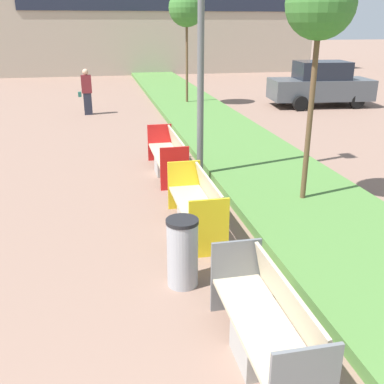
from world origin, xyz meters
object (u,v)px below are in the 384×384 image
Objects in this scene: bench_grey_frame at (266,331)px; litter_bin at (182,252)px; pedestrian_walking at (87,92)px; parked_car_distant at (320,84)px; sapling_tree_near at (320,6)px; bench_red_frame at (168,158)px; sapling_tree_far at (187,9)px; bench_yellow_frame at (197,210)px.

litter_bin reaches higher than bench_grey_frame.
parked_car_distant is (9.66, -0.11, 0.03)m from pedestrian_walking.
bench_grey_frame is 5.56m from sapling_tree_near.
bench_red_frame is 4.86m from litter_bin.
pedestrian_walking is (-4.14, -1.10, -3.00)m from sapling_tree_far.
sapling_tree_far is (2.23, 8.94, 3.51)m from bench_red_frame.
bench_yellow_frame is at bearing 89.99° from bench_grey_frame.
sapling_tree_near is at bearing -48.92° from bench_red_frame.
bench_red_frame is at bearing -76.32° from pedestrian_walking.
bench_yellow_frame is 1.16× the size of pedestrian_walking.
sapling_tree_near is at bearing -112.18° from parked_car_distant.
sapling_tree_far reaches higher than bench_red_frame.
sapling_tree_far is at bearing 78.49° from litter_bin.
litter_bin is 15.08m from parked_car_distant.
bench_red_frame is 8.09m from pedestrian_walking.
bench_yellow_frame is at bearing 71.13° from litter_bin.
pedestrian_walking is 0.40× the size of parked_car_distant.
pedestrian_walking is (-1.34, 12.68, 0.40)m from litter_bin.
bench_red_frame is at bearing 89.94° from bench_yellow_frame.
bench_yellow_frame is 2.08× the size of litter_bin.
bench_grey_frame is 1.74m from litter_bin.
parked_car_distant is at bearing -0.63° from pedestrian_walking.
sapling_tree_far is at bearing 173.71° from parked_car_distant.
sapling_tree_far is (0.00, 11.51, 0.26)m from sapling_tree_near.
bench_grey_frame is 0.85× the size of bench_red_frame.
bench_red_frame is 4.70m from sapling_tree_near.
litter_bin is (-0.57, -1.67, 0.12)m from bench_yellow_frame.
litter_bin is 0.22× the size of parked_car_distant.
sapling_tree_far is (2.24, 12.11, 3.52)m from bench_yellow_frame.
sapling_tree_near reaches higher than bench_yellow_frame.
parked_car_distant is at bearing -12.30° from sapling_tree_far.
bench_red_frame is (0.00, 6.47, 0.01)m from bench_grey_frame.
sapling_tree_near is at bearing 60.21° from bench_grey_frame.
sapling_tree_near is (2.81, 2.27, 3.14)m from litter_bin.
litter_bin is 0.21× the size of sapling_tree_far.
sapling_tree_far is (2.24, 15.41, 3.52)m from bench_grey_frame.
bench_grey_frame is at bearing -98.26° from sapling_tree_far.
sapling_tree_near reaches higher than bench_red_frame.
sapling_tree_far is 5.23m from pedestrian_walking.
bench_yellow_frame is 0.46× the size of parked_car_distant.
bench_red_frame is at bearing 83.23° from litter_bin.
pedestrian_walking is (-4.14, 10.41, -2.74)m from sapling_tree_near.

